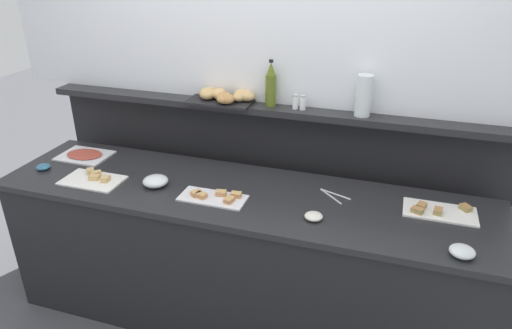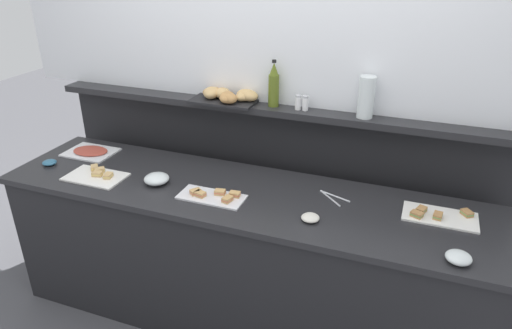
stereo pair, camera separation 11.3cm
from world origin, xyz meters
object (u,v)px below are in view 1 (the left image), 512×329
Objects in this scene: sandwich_platter_front at (214,197)px; serving_tongs at (333,195)px; olive_oil_bottle at (271,86)px; glass_bowl_medium at (156,181)px; condiment_bowl_red at (314,216)px; glass_bowl_large at (462,252)px; salt_shaker at (295,102)px; condiment_bowl_dark at (43,167)px; water_carafe at (364,96)px; sandwich_platter_side at (439,211)px; sandwich_platter_rear at (93,179)px; cold_cuts_platter at (85,155)px; bread_basket at (223,96)px; pepper_shaker at (303,102)px.

sandwich_platter_front is 0.64m from serving_tongs.
sandwich_platter_front is 1.30× the size of olive_oil_bottle.
glass_bowl_medium is 0.87m from olive_oil_bottle.
olive_oil_bottle is at bearing 123.55° from condiment_bowl_red.
glass_bowl_large reaches higher than condiment_bowl_red.
olive_oil_bottle reaches higher than salt_shaker.
serving_tongs is at bearing 6.82° from condiment_bowl_dark.
water_carafe is (0.08, 0.33, 0.47)m from serving_tongs.
sandwich_platter_side is at bearing -19.67° from olive_oil_bottle.
sandwich_platter_rear is 0.37m from cold_cuts_platter.
glass_bowl_medium is at bearing 8.64° from sandwich_platter_rear.
cold_cuts_platter is 1.77m from water_carafe.
condiment_bowl_red is at bearing -56.45° from olive_oil_bottle.
condiment_bowl_dark is 0.20× the size of bread_basket.
olive_oil_bottle reaches higher than glass_bowl_medium.
sandwich_platter_rear is at bearing -178.78° from sandwich_platter_front.
sandwich_platter_rear is (-0.74, -0.02, -0.00)m from sandwich_platter_front.
serving_tongs is at bearing -37.33° from olive_oil_bottle.
sandwich_platter_rear is 0.96× the size of sandwich_platter_side.
condiment_bowl_red is 1.04× the size of salt_shaker.
salt_shaker is 0.39m from water_carafe.
olive_oil_bottle is 3.17× the size of salt_shaker.
sandwich_platter_side is 0.36m from glass_bowl_large.
pepper_shaker is (0.34, 0.56, 0.39)m from sandwich_platter_front.
cold_cuts_platter is 0.26m from condiment_bowl_dark.
bread_basket is at bearing 140.17° from condiment_bowl_red.
condiment_bowl_dark is 0.31× the size of olive_oil_bottle.
sandwich_platter_rear is 0.90m from bread_basket.
condiment_bowl_dark is (-0.12, -0.23, 0.01)m from cold_cuts_platter.
glass_bowl_large is 0.72m from serving_tongs.
water_carafe is (-0.45, 0.34, 0.46)m from sandwich_platter_side.
sandwich_platter_side is 3.24× the size of glass_bowl_large.
glass_bowl_medium is at bearing 173.84° from glass_bowl_large.
olive_oil_bottle is (0.14, 0.57, 0.47)m from sandwich_platter_front.
sandwich_platter_rear reaches higher than condiment_bowl_red.
glass_bowl_medium is at bearing -142.04° from salt_shaker.
sandwich_platter_front is at bearing -140.53° from water_carafe.
cold_cuts_platter is at bearing 169.40° from condiment_bowl_red.
olive_oil_bottle is at bearing 142.67° from serving_tongs.
bread_basket is (0.22, 0.51, 0.37)m from glass_bowl_medium.
serving_tongs is (1.60, -0.03, -0.00)m from cold_cuts_platter.
glass_bowl_medium is (0.37, 0.06, 0.02)m from sandwich_platter_rear.
salt_shaker and pepper_shaker have the same top height.
condiment_bowl_dark is at bearing -151.41° from bread_basket.
sandwich_platter_rear is at bearing -146.31° from olive_oil_bottle.
water_carafe is (0.84, 0.01, 0.08)m from bread_basket.
condiment_bowl_red is at bearing -156.83° from sandwich_platter_side.
sandwich_platter_rear is 1.25m from salt_shaker.
glass_bowl_large is (1.22, -0.13, 0.01)m from sandwich_platter_front.
serving_tongs is (1.34, 0.24, -0.00)m from sandwich_platter_rear.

